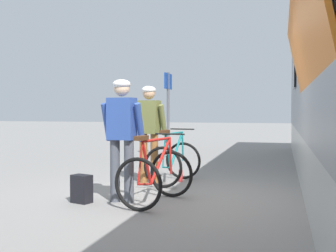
{
  "coord_description": "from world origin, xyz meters",
  "views": [
    {
      "loc": [
        1.46,
        -6.22,
        1.31
      ],
      "look_at": [
        -0.46,
        0.86,
        1.05
      ],
      "focal_mm": 45.24,
      "sensor_mm": 36.0,
      "label": 1
    }
  ],
  "objects_px": {
    "backpack_on_platform": "(82,189)",
    "water_bottle_by_the_backpack": "(74,194)",
    "bicycle_near_red": "(156,175)",
    "water_bottle_near_the_bikes": "(181,176)",
    "bicycle_far_teal": "(173,161)",
    "cyclist_near_in_blue": "(122,129)",
    "cyclist_far_in_olive": "(149,125)",
    "platform_sign_post": "(168,100)"
  },
  "relations": [
    {
      "from": "backpack_on_platform",
      "to": "water_bottle_by_the_backpack",
      "type": "height_order",
      "value": "backpack_on_platform"
    },
    {
      "from": "bicycle_near_red",
      "to": "water_bottle_near_the_bikes",
      "type": "height_order",
      "value": "bicycle_near_red"
    },
    {
      "from": "bicycle_near_red",
      "to": "bicycle_far_teal",
      "type": "distance_m",
      "value": 1.71
    },
    {
      "from": "bicycle_near_red",
      "to": "backpack_on_platform",
      "type": "bearing_deg",
      "value": -168.34
    },
    {
      "from": "backpack_on_platform",
      "to": "bicycle_near_red",
      "type": "bearing_deg",
      "value": 29.25
    },
    {
      "from": "cyclist_near_in_blue",
      "to": "cyclist_far_in_olive",
      "type": "height_order",
      "value": "same"
    },
    {
      "from": "bicycle_far_teal",
      "to": "bicycle_near_red",
      "type": "bearing_deg",
      "value": -84.03
    },
    {
      "from": "bicycle_far_teal",
      "to": "platform_sign_post",
      "type": "height_order",
      "value": "platform_sign_post"
    },
    {
      "from": "cyclist_near_in_blue",
      "to": "bicycle_near_red",
      "type": "height_order",
      "value": "cyclist_near_in_blue"
    },
    {
      "from": "backpack_on_platform",
      "to": "platform_sign_post",
      "type": "relative_size",
      "value": 0.17
    },
    {
      "from": "water_bottle_by_the_backpack",
      "to": "platform_sign_post",
      "type": "bearing_deg",
      "value": 91.92
    },
    {
      "from": "bicycle_near_red",
      "to": "bicycle_far_teal",
      "type": "height_order",
      "value": "same"
    },
    {
      "from": "bicycle_near_red",
      "to": "water_bottle_near_the_bikes",
      "type": "xyz_separation_m",
      "value": [
        -0.09,
        1.91,
        -0.29
      ]
    },
    {
      "from": "water_bottle_by_the_backpack",
      "to": "bicycle_far_teal",
      "type": "bearing_deg",
      "value": 60.76
    },
    {
      "from": "cyclist_far_in_olive",
      "to": "platform_sign_post",
      "type": "bearing_deg",
      "value": 100.52
    },
    {
      "from": "cyclist_near_in_blue",
      "to": "water_bottle_near_the_bikes",
      "type": "relative_size",
      "value": 7.95
    },
    {
      "from": "cyclist_far_in_olive",
      "to": "bicycle_near_red",
      "type": "relative_size",
      "value": 1.49
    },
    {
      "from": "cyclist_near_in_blue",
      "to": "backpack_on_platform",
      "type": "relative_size",
      "value": 4.4
    },
    {
      "from": "cyclist_near_in_blue",
      "to": "bicycle_far_teal",
      "type": "xyz_separation_m",
      "value": [
        0.32,
        1.72,
        -0.65
      ]
    },
    {
      "from": "backpack_on_platform",
      "to": "water_bottle_by_the_backpack",
      "type": "bearing_deg",
      "value": 172.14
    },
    {
      "from": "bicycle_near_red",
      "to": "bicycle_far_teal",
      "type": "xyz_separation_m",
      "value": [
        -0.18,
        1.7,
        0.0
      ]
    },
    {
      "from": "cyclist_far_in_olive",
      "to": "platform_sign_post",
      "type": "relative_size",
      "value": 0.73
    },
    {
      "from": "cyclist_far_in_olive",
      "to": "bicycle_near_red",
      "type": "bearing_deg",
      "value": -69.19
    },
    {
      "from": "cyclist_near_in_blue",
      "to": "backpack_on_platform",
      "type": "bearing_deg",
      "value": -160.17
    },
    {
      "from": "cyclist_near_in_blue",
      "to": "platform_sign_post",
      "type": "relative_size",
      "value": 0.73
    },
    {
      "from": "backpack_on_platform",
      "to": "water_bottle_near_the_bikes",
      "type": "relative_size",
      "value": 1.8
    },
    {
      "from": "bicycle_far_teal",
      "to": "water_bottle_near_the_bikes",
      "type": "xyz_separation_m",
      "value": [
        0.09,
        0.2,
        -0.29
      ]
    },
    {
      "from": "backpack_on_platform",
      "to": "cyclist_far_in_olive",
      "type": "bearing_deg",
      "value": 94.58
    },
    {
      "from": "cyclist_near_in_blue",
      "to": "bicycle_near_red",
      "type": "xyz_separation_m",
      "value": [
        0.5,
        0.02,
        -0.65
      ]
    },
    {
      "from": "water_bottle_near_the_bikes",
      "to": "water_bottle_by_the_backpack",
      "type": "relative_size",
      "value": 1.09
    },
    {
      "from": "backpack_on_platform",
      "to": "water_bottle_near_the_bikes",
      "type": "bearing_deg",
      "value": 83.49
    },
    {
      "from": "water_bottle_by_the_backpack",
      "to": "platform_sign_post",
      "type": "height_order",
      "value": "platform_sign_post"
    },
    {
      "from": "cyclist_far_in_olive",
      "to": "backpack_on_platform",
      "type": "xyz_separation_m",
      "value": [
        -0.42,
        -1.83,
        -0.85
      ]
    },
    {
      "from": "cyclist_far_in_olive",
      "to": "water_bottle_near_the_bikes",
      "type": "distance_m",
      "value": 1.12
    },
    {
      "from": "cyclist_near_in_blue",
      "to": "cyclist_far_in_olive",
      "type": "xyz_separation_m",
      "value": [
        -0.12,
        1.64,
        0.0
      ]
    },
    {
      "from": "backpack_on_platform",
      "to": "water_bottle_near_the_bikes",
      "type": "distance_m",
      "value": 2.32
    },
    {
      "from": "backpack_on_platform",
      "to": "water_bottle_by_the_backpack",
      "type": "xyz_separation_m",
      "value": [
        -0.17,
        0.08,
        -0.1
      ]
    },
    {
      "from": "cyclist_near_in_blue",
      "to": "platform_sign_post",
      "type": "bearing_deg",
      "value": 98.76
    },
    {
      "from": "cyclist_near_in_blue",
      "to": "bicycle_near_red",
      "type": "relative_size",
      "value": 1.49
    },
    {
      "from": "bicycle_near_red",
      "to": "water_bottle_near_the_bikes",
      "type": "distance_m",
      "value": 1.93
    },
    {
      "from": "cyclist_far_in_olive",
      "to": "platform_sign_post",
      "type": "distance_m",
      "value": 4.39
    },
    {
      "from": "platform_sign_post",
      "to": "water_bottle_by_the_backpack",
      "type": "bearing_deg",
      "value": -88.08
    }
  ]
}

